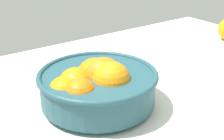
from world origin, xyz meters
TOP-DOWN VIEW (x-y plane):
  - ground_plane at (0.00, 0.00)cm, footprint 148.79×93.79cm
  - fruit_bowl at (-4.36, 3.45)cm, footprint 26.69×26.69cm

SIDE VIEW (x-z plane):
  - ground_plane at x=0.00cm, z-range -3.00..0.00cm
  - fruit_bowl at x=-4.36cm, z-range -0.54..10.86cm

